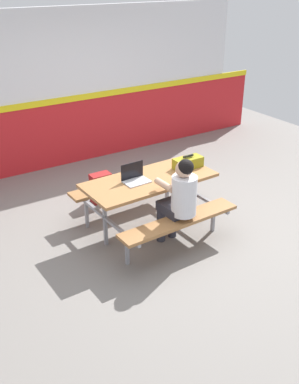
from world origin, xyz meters
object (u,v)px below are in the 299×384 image
object	(u,v)px
student_nearer	(180,196)
backpack_dark	(101,188)
toolbox_grey	(188,163)
picnic_table_main	(150,190)
laptop_silver	(135,178)

from	to	relation	value
student_nearer	backpack_dark	bearing A→B (deg)	98.27
toolbox_grey	backpack_dark	world-z (taller)	toolbox_grey
picnic_table_main	toolbox_grey	world-z (taller)	toolbox_grey
toolbox_grey	backpack_dark	bearing A→B (deg)	126.72
laptop_silver	picnic_table_main	bearing A→B (deg)	-9.35
student_nearer	toolbox_grey	size ratio (longest dim) A/B	3.02
student_nearer	backpack_dark	size ratio (longest dim) A/B	2.74
picnic_table_main	laptop_silver	size ratio (longest dim) A/B	5.23
student_nearer	backpack_dark	world-z (taller)	student_nearer
toolbox_grey	student_nearer	bearing A→B (deg)	-133.78
picnic_table_main	toolbox_grey	distance (m)	0.66
student_nearer	laptop_silver	distance (m)	0.65
student_nearer	toolbox_grey	distance (m)	0.80
student_nearer	backpack_dark	xyz separation A→B (m)	(-0.24, 1.63, -0.49)
laptop_silver	toolbox_grey	xyz separation A→B (m)	(0.81, -0.01, 0.02)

